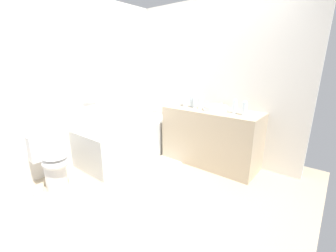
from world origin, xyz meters
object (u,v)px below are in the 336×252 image
water_bottle_2 (235,106)px  toilet_paper_roll (38,191)px  water_bottle_0 (186,101)px  water_bottle_1 (192,99)px  toilet (53,162)px  drinking_glass_1 (176,103)px  water_bottle_3 (200,102)px  sink_faucet (222,106)px  bathtub (131,138)px  bath_mat (162,164)px  drinking_glass_0 (181,103)px  water_bottle_4 (245,108)px  water_bottle_5 (195,101)px  sink_basin (215,108)px

water_bottle_2 → toilet_paper_roll: 2.73m
water_bottle_0 → water_bottle_1: 0.10m
toilet → drinking_glass_1: size_ratio=7.89×
water_bottle_3 → sink_faucet: bearing=-45.1°
bathtub → toilet_paper_roll: bearing=179.6°
sink_faucet → bath_mat: (-0.73, 0.59, -0.89)m
water_bottle_2 → bath_mat: water_bottle_2 is taller
drinking_glass_0 → bath_mat: (-0.52, -0.03, -0.90)m
water_bottle_4 → drinking_glass_0: water_bottle_4 is taller
bathtub → water_bottle_5: bathtub is taller
bathtub → water_bottle_2: bathtub is taller
drinking_glass_1 → bath_mat: size_ratio=0.14×
water_bottle_5 → toilet_paper_roll: 2.41m
water_bottle_4 → toilet_paper_roll: size_ratio=1.81×
bathtub → sink_basin: 1.49m
water_bottle_1 → drinking_glass_0: water_bottle_1 is taller
water_bottle_2 → water_bottle_3: (-0.03, 0.53, 0.01)m
sink_basin → toilet_paper_roll: bearing=148.9°
bath_mat → toilet_paper_roll: 1.69m
toilet → water_bottle_2: 2.48m
water_bottle_3 → water_bottle_4: water_bottle_3 is taller
sink_basin → water_bottle_2: water_bottle_2 is taller
water_bottle_3 → water_bottle_4: size_ratio=1.12×
water_bottle_2 → bath_mat: 1.40m
water_bottle_0 → water_bottle_3: (0.01, -0.26, 0.02)m
sink_faucet → toilet_paper_roll: bearing=151.3°
water_bottle_0 → toilet_paper_roll: size_ratio=1.71×
toilet → drinking_glass_0: bearing=74.6°
toilet → drinking_glass_0: drinking_glass_0 is taller
water_bottle_2 → water_bottle_3: water_bottle_3 is taller
bathtub → bath_mat: bearing=-85.0°
toilet_paper_roll → toilet: bearing=1.0°
water_bottle_4 → toilet_paper_roll: 2.80m
water_bottle_1 → water_bottle_2: water_bottle_1 is taller
bathtub → water_bottle_1: size_ratio=6.75×
water_bottle_1 → drinking_glass_1: 0.27m
water_bottle_0 → water_bottle_1: bearing=-59.7°
toilet → bath_mat: 1.53m
water_bottle_2 → drinking_glass_1: size_ratio=2.30×
water_bottle_2 → water_bottle_4: water_bottle_2 is taller
water_bottle_3 → toilet_paper_roll: water_bottle_3 is taller
toilet → sink_faucet: 2.47m
toilet → bath_mat: size_ratio=1.13×
water_bottle_2 → bath_mat: bearing=120.1°
water_bottle_0 → drinking_glass_1: bearing=105.7°
drinking_glass_1 → water_bottle_3: bearing=-82.0°
sink_basin → drinking_glass_1: bearing=97.8°
sink_basin → water_bottle_2: bearing=-91.0°
sink_basin → water_bottle_3: size_ratio=1.59×
water_bottle_1 → drinking_glass_1: water_bottle_1 is taller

